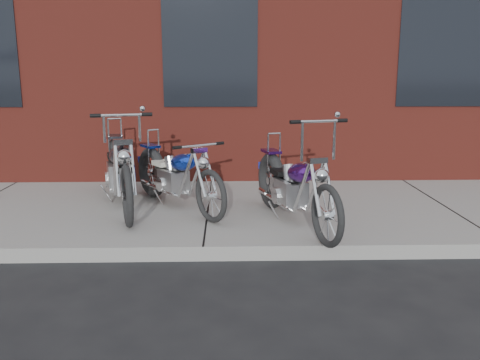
{
  "coord_description": "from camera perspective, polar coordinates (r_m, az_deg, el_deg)",
  "views": [
    {
      "loc": [
        0.23,
        -4.7,
        1.83
      ],
      "look_at": [
        0.38,
        0.8,
        0.64
      ],
      "focal_mm": 38.0,
      "sensor_mm": 36.0,
      "label": 1
    }
  ],
  "objects": [
    {
      "name": "ground",
      "position": [
        5.05,
        -4.14,
        -9.11
      ],
      "size": [
        120.0,
        120.0,
        0.0
      ],
      "primitive_type": "plane",
      "color": "black",
      "rests_on": "ground"
    },
    {
      "name": "sidewalk",
      "position": [
        6.45,
        -3.57,
        -3.65
      ],
      "size": [
        22.0,
        3.0,
        0.15
      ],
      "primitive_type": "cube",
      "color": "gray",
      "rests_on": "ground"
    },
    {
      "name": "chopper_purple",
      "position": [
        5.66,
        6.07,
        -1.04
      ],
      "size": [
        0.77,
        2.12,
        1.22
      ],
      "rotation": [
        0.0,
        0.0,
        -1.29
      ],
      "color": "black",
      "rests_on": "sidewalk"
    },
    {
      "name": "chopper_blue",
      "position": [
        6.35,
        -7.15,
        0.28
      ],
      "size": [
        1.27,
        1.8,
        0.92
      ],
      "rotation": [
        0.0,
        0.0,
        -0.97
      ],
      "color": "black",
      "rests_on": "sidewalk"
    },
    {
      "name": "chopper_third",
      "position": [
        6.52,
        -13.26,
        0.82
      ],
      "size": [
        0.85,
        2.35,
        1.22
      ],
      "rotation": [
        0.0,
        0.0,
        -1.29
      ],
      "color": "black",
      "rests_on": "sidewalk"
    }
  ]
}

